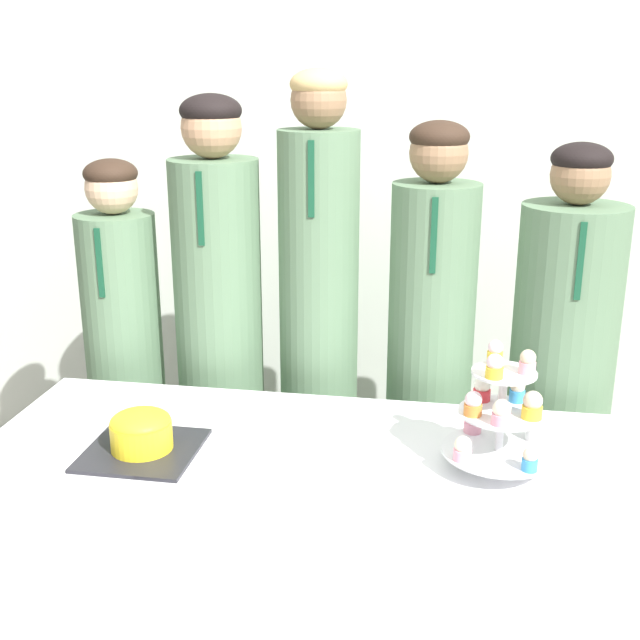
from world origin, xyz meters
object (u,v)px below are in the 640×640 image
Objects in this scene: cake_knife at (160,488)px; student_0 at (126,372)px; cupcake_stand at (500,414)px; student_3 at (429,373)px; student_2 at (319,344)px; student_4 at (559,395)px; round_cake at (141,434)px; student_1 at (220,350)px.

cake_knife is 0.95m from student_0.
student_3 reaches higher than cupcake_stand.
student_2 is 1.14× the size of student_4.
student_3 is at bearing 43.99° from round_cake.
cake_knife is 1.02m from student_3.
student_2 is at bearing 180.00° from student_3.
student_2 is (0.34, 0.67, 0.02)m from round_cake.
cupcake_stand is 0.19× the size of student_2.
student_0 is 0.68m from student_2.
student_1 is 0.69m from student_3.
cake_knife is 0.17× the size of student_0.
cupcake_stand is at bearing -72.91° from student_3.
student_0 is 0.87× the size of student_1.
student_1 is at bearing -180.00° from student_4.
student_2 reaches higher than round_cake.
student_4 is (1.09, 0.00, -0.08)m from student_1.
student_4 is at bearing 0.00° from student_0.
student_1 is 0.33m from student_2.
student_3 is at bearing 107.09° from cupcake_stand.
cake_knife is 0.15× the size of student_1.
student_2 is (0.33, -0.00, 0.04)m from student_1.
round_cake is 1.29m from student_4.
student_1 is (0.01, 0.67, -0.02)m from round_cake.
student_4 is at bearing 70.49° from cupcake_stand.
round_cake is at bearing -176.14° from cupcake_stand.
student_3 is at bearing -180.00° from student_4.
round_cake is at bearing -136.01° from student_3.
student_2 is (-0.54, 0.61, -0.07)m from cupcake_stand.
student_0 is at bearing 153.26° from cupcake_stand.
cupcake_stand is 1.07m from student_1.
student_1 is at bearing 101.56° from cake_knife.
student_4 is at bearing 0.00° from student_1.
round_cake is at bearing -116.78° from student_2.
student_3 reaches higher than cake_knife.
student_4 reaches higher than student_0.
cake_knife is at bearing -163.65° from cupcake_stand.
student_4 is (0.99, 0.84, -0.05)m from cake_knife.
round_cake is 0.21m from cake_knife.
student_3 is (-0.19, 0.61, -0.15)m from cupcake_stand.
student_1 reaches higher than student_0.
student_2 is 0.36m from student_3.
student_2 is at bearing 63.22° from round_cake.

